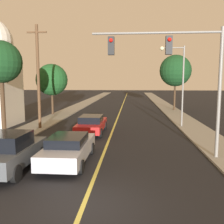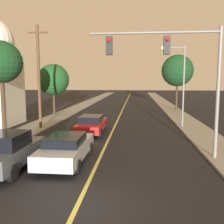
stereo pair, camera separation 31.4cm
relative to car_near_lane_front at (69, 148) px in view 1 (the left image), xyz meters
The scene contains 13 objects.
ground_plane 4.58m from the car_near_lane_front, 70.10° to the right, with size 200.00×200.00×0.00m, color black.
road_surface 31.80m from the car_near_lane_front, 87.23° to the left, with size 10.98×80.00×0.01m.
sidewalk_left 32.18m from the car_near_lane_front, 99.31° to the left, with size 2.50×80.00×0.12m.
sidewalk_right 32.82m from the car_near_lane_front, 75.39° to the left, with size 2.50×80.00×0.12m.
car_near_lane_front is the anchor object (origin of this frame).
car_near_lane_second 7.00m from the car_near_lane_front, 90.00° to the left, with size 1.96×4.87×1.38m.
car_outer_lane_front 2.74m from the car_near_lane_front, 152.14° to the right, with size 2.11×4.29×1.72m.
traffic_signal_mast 6.83m from the car_near_lane_front, 12.24° to the left, with size 6.48×0.42×6.50m.
streetlamp_right 12.69m from the car_near_lane_front, 55.45° to the left, with size 2.09×0.36×6.78m.
utility_pole_left 10.12m from the car_near_lane_front, 118.92° to the left, with size 1.60×0.24×8.34m.
tree_left_near 9.14m from the car_near_lane_front, 139.37° to the left, with size 2.93×2.93×6.66m.
tree_left_far 17.88m from the car_near_lane_front, 110.38° to the left, with size 3.60×3.60×5.81m.
tree_right_near 24.23m from the car_near_lane_front, 68.40° to the left, with size 4.14×4.14×7.29m.
Camera 1 is at (1.53, -7.45, 4.01)m, focal length 40.00 mm.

